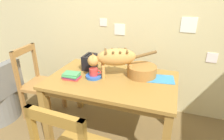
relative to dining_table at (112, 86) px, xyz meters
name	(u,v)px	position (x,y,z in m)	size (l,w,h in m)	color
wall_rear	(129,18)	(-0.02, 0.76, 0.61)	(5.20, 0.11, 2.50)	beige
dining_table	(112,86)	(0.00, 0.00, 0.00)	(1.34, 0.85, 0.73)	olive
cat	(114,58)	(0.01, 0.05, 0.30)	(0.67, 0.35, 0.32)	#C58B46
saucer_bowl	(94,76)	(-0.19, -0.04, 0.10)	(0.17, 0.17, 0.03)	#2C5BB3
coffee_mug	(94,72)	(-0.19, -0.04, 0.15)	(0.13, 0.09, 0.08)	red
magazine	(160,79)	(0.49, 0.16, 0.09)	(0.28, 0.21, 0.01)	#3584BF
book_stack	(72,76)	(-0.40, -0.14, 0.12)	(0.18, 0.14, 0.07)	#D23D3B
wicker_basket	(142,71)	(0.28, 0.17, 0.15)	(0.32, 0.32, 0.12)	#9F6B30
toaster	(90,62)	(-0.34, 0.18, 0.17)	(0.12, 0.20, 0.18)	black
wooden_chair_near	(39,83)	(-1.05, 0.08, -0.18)	(0.45, 0.45, 0.94)	olive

